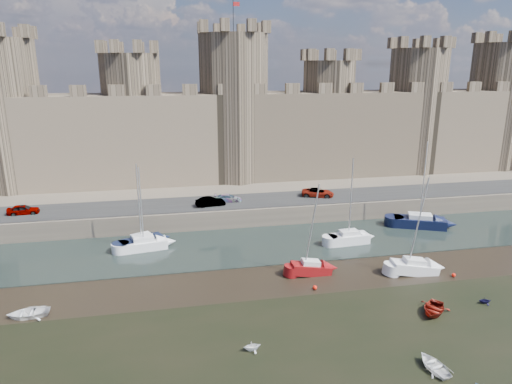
% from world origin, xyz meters
% --- Properties ---
extents(ground, '(160.00, 160.00, 0.00)m').
position_xyz_m(ground, '(0.00, 0.00, 0.00)').
color(ground, black).
rests_on(ground, ground).
extents(water_channel, '(160.00, 12.00, 0.08)m').
position_xyz_m(water_channel, '(0.00, 24.00, 0.04)').
color(water_channel, black).
rests_on(water_channel, ground).
extents(quay, '(160.00, 60.00, 2.50)m').
position_xyz_m(quay, '(0.00, 60.00, 1.25)').
color(quay, '#4C443A').
rests_on(quay, ground).
extents(road, '(160.00, 7.00, 0.10)m').
position_xyz_m(road, '(0.00, 34.00, 2.55)').
color(road, black).
rests_on(road, quay).
extents(castle, '(108.50, 11.00, 29.00)m').
position_xyz_m(castle, '(-0.64, 48.00, 11.67)').
color(castle, '#42382B').
rests_on(castle, quay).
extents(car_0, '(3.89, 1.74, 1.30)m').
position_xyz_m(car_0, '(-27.36, 33.72, 3.15)').
color(car_0, gray).
rests_on(car_0, quay).
extents(car_1, '(4.08, 1.90, 1.29)m').
position_xyz_m(car_1, '(-3.70, 32.58, 3.15)').
color(car_1, gray).
rests_on(car_1, quay).
extents(car_2, '(3.90, 1.99, 1.08)m').
position_xyz_m(car_2, '(-1.10, 34.22, 3.04)').
color(car_2, gray).
rests_on(car_2, quay).
extents(car_3, '(5.02, 3.46, 1.28)m').
position_xyz_m(car_3, '(11.92, 34.18, 3.14)').
color(car_3, gray).
rests_on(car_3, quay).
extents(sailboat_0, '(5.51, 2.87, 9.82)m').
position_xyz_m(sailboat_0, '(-12.26, 25.12, 0.77)').
color(sailboat_0, white).
rests_on(sailboat_0, ground).
extents(sailboat_1, '(5.40, 3.81, 10.09)m').
position_xyz_m(sailboat_1, '(-12.54, 25.88, 0.80)').
color(sailboat_1, black).
rests_on(sailboat_1, ground).
extents(sailboat_2, '(4.96, 2.19, 10.47)m').
position_xyz_m(sailboat_2, '(11.91, 22.26, 0.83)').
color(sailboat_2, white).
rests_on(sailboat_2, ground).
extents(sailboat_3, '(7.02, 4.88, 11.47)m').
position_xyz_m(sailboat_3, '(23.35, 25.89, 0.86)').
color(sailboat_3, black).
rests_on(sailboat_3, ground).
extents(sailboat_4, '(4.16, 1.66, 9.67)m').
position_xyz_m(sailboat_4, '(4.92, 15.30, 0.72)').
color(sailboat_4, maroon).
rests_on(sailboat_4, ground).
extents(sailboat_5, '(4.92, 2.29, 10.28)m').
position_xyz_m(sailboat_5, '(15.49, 13.40, 0.74)').
color(sailboat_5, white).
rests_on(sailboat_5, ground).
extents(dinghy_2, '(2.40, 3.03, 0.57)m').
position_xyz_m(dinghy_2, '(8.87, -1.13, 0.28)').
color(dinghy_2, silver).
rests_on(dinghy_2, ground).
extents(dinghy_3, '(1.56, 1.40, 0.73)m').
position_xyz_m(dinghy_3, '(-3.44, 3.56, 0.36)').
color(dinghy_3, white).
rests_on(dinghy_3, ground).
extents(dinghy_4, '(4.22, 4.29, 0.73)m').
position_xyz_m(dinghy_4, '(13.06, 5.78, 0.36)').
color(dinghy_4, maroon).
rests_on(dinghy_4, ground).
extents(dinghy_6, '(3.59, 2.64, 0.72)m').
position_xyz_m(dinghy_6, '(-21.45, 12.00, 0.36)').
color(dinghy_6, white).
rests_on(dinghy_6, ground).
extents(dinghy_7, '(1.22, 1.07, 0.60)m').
position_xyz_m(dinghy_7, '(18.58, 6.42, 0.30)').
color(dinghy_7, black).
rests_on(dinghy_7, ground).
extents(buoy_1, '(0.42, 0.42, 0.42)m').
position_xyz_m(buoy_1, '(4.28, 11.93, 0.21)').
color(buoy_1, '#FA1C0B').
rests_on(buoy_1, ground).
extents(buoy_3, '(0.40, 0.40, 0.40)m').
position_xyz_m(buoy_3, '(19.06, 11.81, 0.20)').
color(buoy_3, '#FF1D0B').
rests_on(buoy_3, ground).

